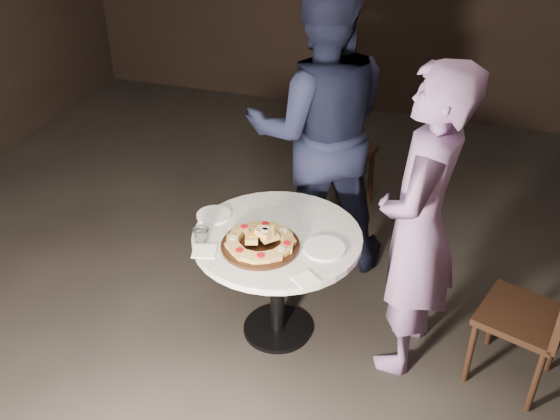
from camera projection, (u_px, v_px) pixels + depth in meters
name	position (u px, v px, depth m)	size (l,w,h in m)	color
floor	(257.00, 336.00, 3.69)	(7.00, 7.00, 0.00)	black
table	(277.00, 254.00, 3.43)	(1.08, 1.08, 0.69)	black
serving_board	(260.00, 245.00, 3.26)	(0.42, 0.42, 0.02)	black
focaccia_pile	(261.00, 240.00, 3.25)	(0.37, 0.37, 0.10)	#B98C47
plate_left	(214.00, 215.00, 3.52)	(0.20, 0.20, 0.01)	white
plate_right	(324.00, 248.00, 3.25)	(0.22, 0.22, 0.01)	white
water_glass	(201.00, 235.00, 3.29)	(0.09, 0.09, 0.08)	silver
napkin_near	(204.00, 251.00, 3.23)	(0.12, 0.12, 0.01)	white
napkin_far	(305.00, 279.00, 3.04)	(0.11, 0.11, 0.01)	white
chair_far	(333.00, 149.00, 4.52)	(0.55, 0.56, 0.96)	black
chair_right	(542.00, 313.00, 3.13)	(0.52, 0.51, 0.86)	black
diner_navy	(319.00, 130.00, 3.86)	(0.93, 0.73, 1.92)	black
diner_teal	(419.00, 227.00, 3.12)	(0.63, 0.41, 1.73)	slate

